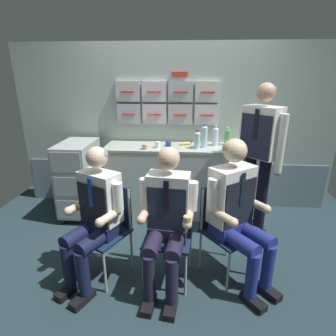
% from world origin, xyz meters
% --- Properties ---
extents(ground, '(4.80, 4.80, 0.04)m').
position_xyz_m(ground, '(0.00, 0.00, -0.02)').
color(ground, '#22343B').
extents(galley_bulkhead, '(4.20, 0.14, 2.15)m').
position_xyz_m(galley_bulkhead, '(-0.01, 1.37, 1.06)').
color(galley_bulkhead, '#A2B3AC').
rests_on(galley_bulkhead, ground).
extents(galley_counter, '(1.94, 0.53, 0.92)m').
position_xyz_m(galley_counter, '(0.12, 1.09, 0.46)').
color(galley_counter, '#B9C3BA').
rests_on(galley_counter, ground).
extents(service_trolley, '(0.40, 0.65, 0.97)m').
position_xyz_m(service_trolley, '(-1.20, 0.93, 0.52)').
color(service_trolley, black).
rests_on(service_trolley, ground).
extents(folding_chair_left, '(0.54, 0.54, 0.83)m').
position_xyz_m(folding_chair_left, '(-0.52, -0.08, 0.51)').
color(folding_chair_left, '#A8AAAF').
rests_on(folding_chair_left, ground).
extents(crew_member_left, '(0.56, 0.66, 1.22)m').
position_xyz_m(crew_member_left, '(-0.59, -0.22, 0.67)').
color(crew_member_left, black).
rests_on(crew_member_left, ground).
extents(folding_chair_right, '(0.44, 0.44, 0.83)m').
position_xyz_m(folding_chair_right, '(0.04, -0.09, 0.51)').
color(folding_chair_right, '#A8AAAF').
rests_on(folding_chair_right, ground).
extents(crew_member_right, '(0.49, 0.62, 1.23)m').
position_xyz_m(crew_member_right, '(0.02, -0.25, 0.67)').
color(crew_member_right, black).
rests_on(crew_member_right, ground).
extents(folding_chair_by_counter, '(0.56, 0.56, 0.83)m').
position_xyz_m(folding_chair_by_counter, '(0.52, 0.00, 0.51)').
color(folding_chair_by_counter, '#A8AAAF').
rests_on(folding_chair_by_counter, ground).
extents(crew_member_by_counter, '(0.65, 0.70, 1.29)m').
position_xyz_m(crew_member_by_counter, '(0.61, -0.12, 0.71)').
color(crew_member_by_counter, black).
rests_on(crew_member_by_counter, ground).
extents(crew_member_standing, '(0.42, 0.42, 1.70)m').
position_xyz_m(crew_member_standing, '(0.94, 0.64, 1.01)').
color(crew_member_standing, black).
rests_on(crew_member_standing, ground).
extents(water_bottle_tall, '(0.07, 0.07, 0.22)m').
position_xyz_m(water_bottle_tall, '(0.68, 1.21, 1.02)').
color(water_bottle_tall, '#519A56').
rests_on(water_bottle_tall, galley_counter).
extents(water_bottle_blue_cap, '(0.07, 0.07, 0.25)m').
position_xyz_m(water_bottle_blue_cap, '(0.52, 1.16, 1.03)').
color(water_bottle_blue_cap, silver).
rests_on(water_bottle_blue_cap, galley_counter).
extents(sparkling_bottle_green, '(0.07, 0.07, 0.23)m').
position_xyz_m(sparkling_bottle_green, '(0.29, 1.00, 1.02)').
color(sparkling_bottle_green, silver).
rests_on(sparkling_bottle_green, galley_counter).
extents(water_bottle_clear, '(0.07, 0.07, 0.29)m').
position_xyz_m(water_bottle_clear, '(0.38, 1.05, 1.05)').
color(water_bottle_clear, silver).
rests_on(water_bottle_clear, galley_counter).
extents(paper_cup_tan, '(0.07, 0.07, 0.06)m').
position_xyz_m(paper_cup_tan, '(0.62, 0.92, 0.95)').
color(paper_cup_tan, white).
rests_on(paper_cup_tan, galley_counter).
extents(espresso_cup_small, '(0.07, 0.07, 0.08)m').
position_xyz_m(espresso_cup_small, '(-0.19, 0.99, 0.96)').
color(espresso_cup_small, white).
rests_on(espresso_cup_small, galley_counter).
extents(paper_cup_blue, '(0.07, 0.07, 0.06)m').
position_xyz_m(paper_cup_blue, '(-0.33, 0.92, 0.95)').
color(paper_cup_blue, '#C6B285').
rests_on(paper_cup_blue, galley_counter).
extents(coffee_cup_spare, '(0.07, 0.07, 0.06)m').
position_xyz_m(coffee_cup_spare, '(-0.06, 1.08, 0.95)').
color(coffee_cup_spare, navy).
rests_on(coffee_cup_spare, galley_counter).
extents(snack_banana, '(0.17, 0.10, 0.04)m').
position_xyz_m(snack_banana, '(0.15, 1.16, 0.94)').
color(snack_banana, yellow).
rests_on(snack_banana, galley_counter).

